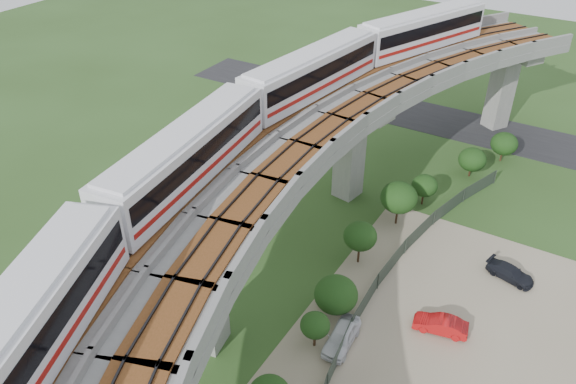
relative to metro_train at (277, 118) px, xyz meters
name	(u,v)px	position (x,y,z in m)	size (l,w,h in m)	color
ground	(280,251)	(-0.35, 0.74, -12.31)	(160.00, 160.00, 0.00)	#2E4B1E
dirt_lot	(441,336)	(13.65, -1.26, -12.29)	(18.00, 26.00, 0.04)	gray
asphalt_road	(412,114)	(-0.35, 30.74, -12.29)	(60.00, 8.00, 0.03)	#232326
viaduct	(326,168)	(3.49, 0.74, -3.26)	(19.58, 73.98, 11.40)	#99968E
metro_train	(277,118)	(0.00, 0.00, 0.00)	(11.07, 61.34, 3.64)	white
fence	(394,288)	(9.40, 0.74, -11.56)	(3.87, 38.73, 1.50)	#2D382D
tree_0	(504,144)	(11.36, 24.79, -10.31)	(2.67, 2.67, 3.13)	#382314
tree_1	(472,160)	(9.46, 20.19, -10.44)	(2.65, 2.65, 2.99)	#382314
tree_2	(425,186)	(7.15, 13.16, -10.33)	(2.32, 2.32, 2.97)	#382314
tree_3	(399,198)	(6.23, 9.14, -9.60)	(3.12, 3.12, 4.04)	#382314
tree_4	(360,236)	(5.60, 2.80, -9.74)	(2.60, 2.60, 3.68)	#382314
tree_5	(336,295)	(6.62, -3.22, -10.37)	(3.04, 3.04, 3.23)	#382314
tree_6	(315,325)	(6.73, -6.39, -10.41)	(1.97, 1.97, 2.74)	#382314
car_white	(342,336)	(8.19, -5.37, -11.59)	(1.60, 3.97, 1.35)	white
car_red	(441,325)	(13.44, -0.90, -11.67)	(1.27, 3.64, 1.20)	#AF1011
car_dark	(510,273)	(16.27, 6.99, -11.74)	(1.47, 3.61, 1.05)	black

